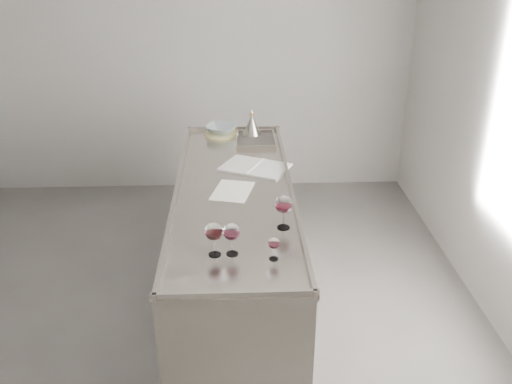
{
  "coord_description": "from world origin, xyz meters",
  "views": [
    {
      "loc": [
        0.51,
        -3.04,
        2.46
      ],
      "look_at": [
        0.63,
        0.08,
        1.02
      ],
      "focal_mm": 40.0,
      "sensor_mm": 36.0,
      "label": 1
    }
  ],
  "objects_px": {
    "notebook": "(255,167)",
    "ceramic_bowl": "(222,129)",
    "counter": "(235,252)",
    "wine_glass_small": "(274,244)",
    "wine_glass_left": "(214,232)",
    "wine_glass_right": "(284,205)",
    "wine_funnel": "(252,126)",
    "wine_glass_middle": "(232,232)"
  },
  "relations": [
    {
      "from": "notebook",
      "to": "ceramic_bowl",
      "type": "relative_size",
      "value": 2.19
    },
    {
      "from": "counter",
      "to": "wine_glass_small",
      "type": "relative_size",
      "value": 19.51
    },
    {
      "from": "wine_glass_left",
      "to": "wine_glass_right",
      "type": "relative_size",
      "value": 0.93
    },
    {
      "from": "wine_glass_right",
      "to": "wine_funnel",
      "type": "height_order",
      "value": "wine_funnel"
    },
    {
      "from": "wine_glass_right",
      "to": "notebook",
      "type": "distance_m",
      "value": 0.91
    },
    {
      "from": "wine_glass_middle",
      "to": "ceramic_bowl",
      "type": "height_order",
      "value": "wine_glass_middle"
    },
    {
      "from": "ceramic_bowl",
      "to": "wine_glass_middle",
      "type": "bearing_deg",
      "value": -87.54
    },
    {
      "from": "wine_funnel",
      "to": "notebook",
      "type": "bearing_deg",
      "value": -90.08
    },
    {
      "from": "wine_glass_small",
      "to": "wine_glass_left",
      "type": "bearing_deg",
      "value": 169.94
    },
    {
      "from": "counter",
      "to": "wine_glass_small",
      "type": "height_order",
      "value": "wine_glass_small"
    },
    {
      "from": "wine_glass_right",
      "to": "wine_glass_small",
      "type": "distance_m",
      "value": 0.34
    },
    {
      "from": "counter",
      "to": "wine_glass_middle",
      "type": "xyz_separation_m",
      "value": [
        -0.01,
        -0.81,
        0.59
      ]
    },
    {
      "from": "wine_glass_middle",
      "to": "notebook",
      "type": "relative_size",
      "value": 0.33
    },
    {
      "from": "wine_glass_small",
      "to": "notebook",
      "type": "distance_m",
      "value": 1.22
    },
    {
      "from": "counter",
      "to": "wine_glass_middle",
      "type": "relative_size",
      "value": 13.53
    },
    {
      "from": "ceramic_bowl",
      "to": "counter",
      "type": "bearing_deg",
      "value": -85.01
    },
    {
      "from": "ceramic_bowl",
      "to": "wine_glass_small",
      "type": "bearing_deg",
      "value": -81.47
    },
    {
      "from": "counter",
      "to": "wine_glass_small",
      "type": "distance_m",
      "value": 1.05
    },
    {
      "from": "wine_glass_middle",
      "to": "ceramic_bowl",
      "type": "relative_size",
      "value": 0.73
    },
    {
      "from": "wine_glass_small",
      "to": "wine_funnel",
      "type": "relative_size",
      "value": 0.55
    },
    {
      "from": "wine_glass_left",
      "to": "counter",
      "type": "bearing_deg",
      "value": 82.79
    },
    {
      "from": "wine_glass_right",
      "to": "wine_glass_middle",
      "type": "bearing_deg",
      "value": -136.32
    },
    {
      "from": "notebook",
      "to": "wine_funnel",
      "type": "bearing_deg",
      "value": 116.4
    },
    {
      "from": "ceramic_bowl",
      "to": "wine_funnel",
      "type": "xyz_separation_m",
      "value": [
        0.25,
        0.0,
        0.02
      ]
    },
    {
      "from": "wine_glass_left",
      "to": "wine_glass_small",
      "type": "distance_m",
      "value": 0.31
    },
    {
      "from": "wine_glass_middle",
      "to": "notebook",
      "type": "xyz_separation_m",
      "value": [
        0.16,
        1.16,
        -0.12
      ]
    },
    {
      "from": "wine_funnel",
      "to": "wine_glass_middle",
      "type": "bearing_deg",
      "value": -94.98
    },
    {
      "from": "wine_glass_left",
      "to": "wine_funnel",
      "type": "height_order",
      "value": "wine_funnel"
    },
    {
      "from": "wine_glass_left",
      "to": "ceramic_bowl",
      "type": "height_order",
      "value": "wine_glass_left"
    },
    {
      "from": "wine_glass_left",
      "to": "wine_funnel",
      "type": "bearing_deg",
      "value": 82.33
    },
    {
      "from": "wine_glass_left",
      "to": "wine_glass_right",
      "type": "bearing_deg",
      "value": 36.38
    },
    {
      "from": "counter",
      "to": "wine_glass_right",
      "type": "relative_size",
      "value": 12.03
    },
    {
      "from": "wine_glass_small",
      "to": "ceramic_bowl",
      "type": "xyz_separation_m",
      "value": [
        -0.29,
        1.94,
        -0.04
      ]
    },
    {
      "from": "wine_glass_small",
      "to": "wine_funnel",
      "type": "xyz_separation_m",
      "value": [
        -0.05,
        1.94,
        -0.02
      ]
    },
    {
      "from": "wine_funnel",
      "to": "wine_glass_small",
      "type": "bearing_deg",
      "value": -88.65
    },
    {
      "from": "ceramic_bowl",
      "to": "wine_glass_right",
      "type": "bearing_deg",
      "value": -77.12
    },
    {
      "from": "wine_glass_middle",
      "to": "wine_glass_right",
      "type": "relative_size",
      "value": 0.89
    },
    {
      "from": "wine_glass_left",
      "to": "wine_glass_middle",
      "type": "bearing_deg",
      "value": 2.23
    },
    {
      "from": "wine_glass_middle",
      "to": "wine_glass_small",
      "type": "distance_m",
      "value": 0.22
    },
    {
      "from": "wine_glass_left",
      "to": "wine_funnel",
      "type": "relative_size",
      "value": 0.83
    },
    {
      "from": "wine_glass_middle",
      "to": "notebook",
      "type": "bearing_deg",
      "value": 82.0
    },
    {
      "from": "wine_glass_left",
      "to": "notebook",
      "type": "bearing_deg",
      "value": 77.75
    }
  ]
}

